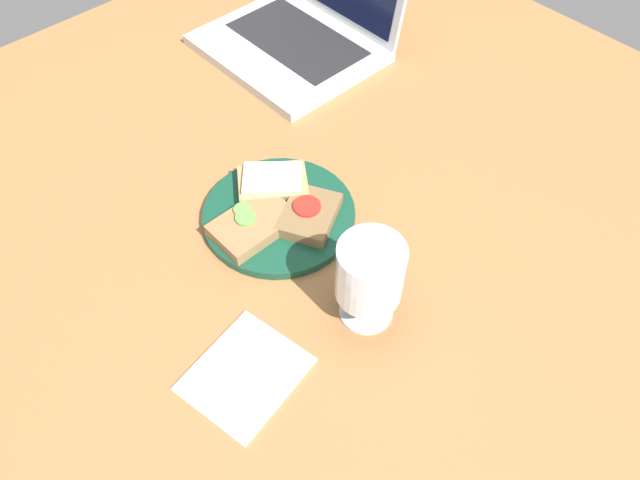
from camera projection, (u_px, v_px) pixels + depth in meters
wooden_table at (320, 206)px, 95.43cm from camera, size 140.00×140.00×3.00cm
plate at (279, 215)px, 91.44cm from camera, size 22.40×22.40×1.41cm
sandwich_with_cucumber at (253, 224)px, 88.16cm from camera, size 7.64×11.49×2.35cm
sandwich_with_tomato at (309, 214)px, 89.24cm from camera, size 10.81×11.68×2.36cm
sandwich_with_cheese at (273, 183)px, 92.77cm from camera, size 11.86×12.55×2.67cm
wine_glass at (370, 274)px, 75.12cm from camera, size 8.42×8.42×13.25cm
laptop at (302, 28)px, 116.34cm from camera, size 31.22×28.98×20.52cm
napkin at (245, 374)px, 76.11cm from camera, size 14.10×15.69×0.40cm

